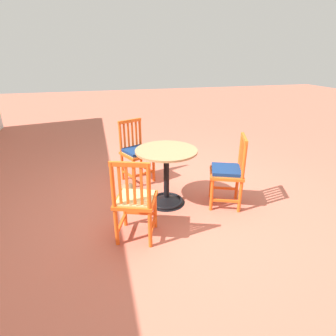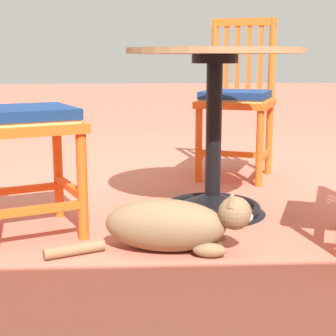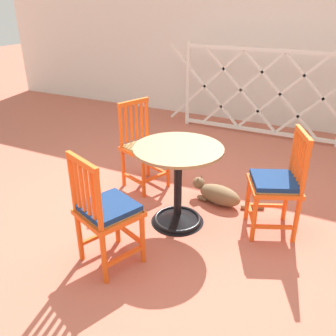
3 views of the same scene
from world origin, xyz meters
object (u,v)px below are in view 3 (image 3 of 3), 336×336
object	(u,v)px
orange_chair_by_planter	(143,148)
orange_chair_near_fence	(106,212)
orange_chair_facing_out	(277,184)
cafe_table	(178,194)
tabby_cat	(216,194)

from	to	relation	value
orange_chair_by_planter	orange_chair_near_fence	bearing A→B (deg)	-72.03
orange_chair_by_planter	orange_chair_facing_out	bearing A→B (deg)	-9.18
cafe_table	orange_chair_by_planter	size ratio (longest dim) A/B	0.83
orange_chair_facing_out	orange_chair_near_fence	size ratio (longest dim) A/B	1.00
orange_chair_by_planter	tabby_cat	bearing A→B (deg)	-0.24
cafe_table	tabby_cat	world-z (taller)	cafe_table
orange_chair_facing_out	orange_chair_by_planter	distance (m)	1.43
orange_chair_facing_out	tabby_cat	bearing A→B (deg)	159.06
orange_chair_by_planter	orange_chair_near_fence	size ratio (longest dim) A/B	1.00
orange_chair_facing_out	orange_chair_by_planter	xyz separation A→B (m)	(-1.41, 0.23, -0.01)
orange_chair_by_planter	tabby_cat	size ratio (longest dim) A/B	1.22
cafe_table	orange_chair_by_planter	distance (m)	0.81
orange_chair_near_fence	cafe_table	bearing A→B (deg)	72.40
orange_chair_facing_out	tabby_cat	size ratio (longest dim) A/B	1.22
orange_chair_by_planter	orange_chair_near_fence	distance (m)	1.28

